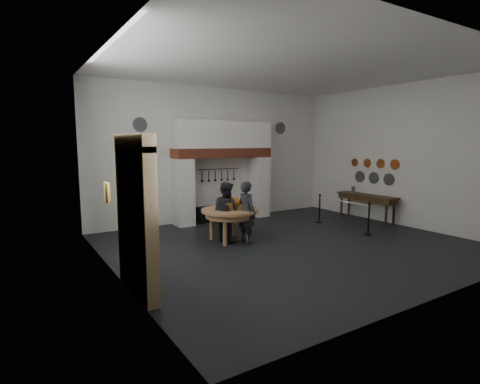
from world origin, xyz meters
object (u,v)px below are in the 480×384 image
iron_range (222,213)px  visitor_far (226,212)px  work_table (230,210)px  barrier_post_far (320,209)px  barrier_post_near (369,220)px  visitor_near (247,212)px  side_table (367,196)px

iron_range → visitor_far: size_ratio=1.17×
work_table → barrier_post_far: (3.73, 0.43, -0.39)m
iron_range → visitor_far: bearing=-117.2°
work_table → barrier_post_near: size_ratio=1.72×
iron_range → visitor_near: 3.18m
iron_range → visitor_near: visitor_near is taller
visitor_near → work_table: bearing=24.5°
visitor_near → barrier_post_far: bearing=-82.9°
work_table → visitor_far: 0.14m
side_table → barrier_post_far: 1.74m
iron_range → visitor_far: 2.97m
work_table → visitor_near: (0.26, -0.43, -0.01)m
barrier_post_near → visitor_near: bearing=161.8°
side_table → barrier_post_near: size_ratio=2.44×
side_table → barrier_post_near: bearing=-138.8°
work_table → barrier_post_far: bearing=6.5°
visitor_near → side_table: (5.03, 0.23, 0.04)m
visitor_near → visitor_far: visitor_near is taller
work_table → side_table: size_ratio=0.70×
work_table → visitor_far: size_ratio=0.95×
visitor_near → visitor_far: 0.57m
barrier_post_far → visitor_far: bearing=-173.2°
side_table → barrier_post_far: same height
iron_range → work_table: size_ratio=1.23×
iron_range → side_table: size_ratio=0.86×
work_table → visitor_near: bearing=-58.7°
visitor_far → work_table: bearing=-93.2°
work_table → barrier_post_near: bearing=-22.9°
work_table → visitor_near: visitor_near is taller
visitor_near → iron_range: bearing=-24.1°
work_table → side_table: 5.30m
visitor_far → barrier_post_far: (3.86, 0.46, -0.36)m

